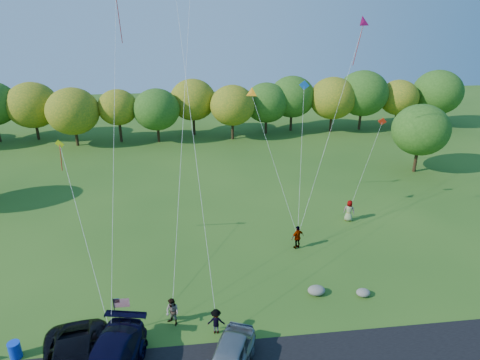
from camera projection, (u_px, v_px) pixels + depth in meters
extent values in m
plane|color=#2B5418|center=(205.00, 331.00, 24.27)|extent=(140.00, 140.00, 0.00)
cylinder|color=#3D2B16|center=(49.00, 130.00, 58.25)|extent=(0.36, 0.36, 2.31)
ellipsoid|color=#3B5F17|center=(45.00, 109.00, 57.12)|extent=(5.45, 5.45, 4.90)
cylinder|color=#3D2B16|center=(77.00, 131.00, 56.85)|extent=(0.36, 0.36, 2.82)
ellipsoid|color=#3B5F17|center=(73.00, 103.00, 55.43)|extent=(7.02, 7.02, 6.32)
cylinder|color=#3D2B16|center=(115.00, 133.00, 56.03)|extent=(0.36, 0.36, 2.81)
ellipsoid|color=#3B5F17|center=(112.00, 110.00, 54.85)|extent=(5.07, 5.07, 4.56)
cylinder|color=#3D2B16|center=(152.00, 127.00, 59.19)|extent=(0.36, 0.36, 2.44)
ellipsoid|color=#3B5F17|center=(151.00, 106.00, 58.04)|extent=(5.39, 5.39, 4.85)
cylinder|color=#3D2B16|center=(194.00, 130.00, 57.86)|extent=(0.36, 0.36, 2.39)
ellipsoid|color=#3B5F17|center=(193.00, 105.00, 56.53)|extent=(6.95, 6.95, 6.25)
cylinder|color=#3D2B16|center=(232.00, 131.00, 57.60)|extent=(0.36, 0.36, 2.42)
ellipsoid|color=#255015|center=(232.00, 105.00, 56.25)|extent=(7.07, 7.07, 6.36)
cylinder|color=#3D2B16|center=(263.00, 129.00, 58.47)|extent=(0.36, 0.36, 2.24)
ellipsoid|color=#3B5F17|center=(264.00, 106.00, 57.20)|extent=(6.67, 6.67, 6.00)
cylinder|color=#3D2B16|center=(304.00, 125.00, 59.84)|extent=(0.36, 0.36, 2.62)
ellipsoid|color=#3B5F17|center=(305.00, 103.00, 58.66)|extent=(5.40, 5.40, 4.86)
cylinder|color=#3D2B16|center=(339.00, 123.00, 60.40)|extent=(0.36, 0.36, 2.86)
ellipsoid|color=#255015|center=(341.00, 100.00, 59.15)|extent=(5.57, 5.57, 5.01)
cylinder|color=#3D2B16|center=(364.00, 119.00, 63.24)|extent=(0.36, 0.36, 2.44)
ellipsoid|color=#3B5F17|center=(366.00, 100.00, 62.15)|extent=(4.88, 4.88, 4.39)
cylinder|color=#3D2B16|center=(401.00, 123.00, 60.56)|extent=(0.36, 0.36, 2.81)
ellipsoid|color=#255015|center=(404.00, 102.00, 59.40)|extent=(4.90, 4.90, 4.41)
cylinder|color=#3D2B16|center=(430.00, 119.00, 62.19)|extent=(0.36, 0.36, 3.07)
ellipsoid|color=#3B5F17|center=(435.00, 92.00, 60.69)|extent=(7.19, 7.19, 6.47)
cylinder|color=#3D2B16|center=(416.00, 159.00, 46.55)|extent=(0.36, 0.36, 2.80)
ellipsoid|color=#255015|center=(421.00, 130.00, 45.26)|extent=(6.00, 6.00, 5.40)
imported|color=gray|center=(229.00, 360.00, 21.23)|extent=(3.59, 5.10, 1.61)
imported|color=#4C4C59|center=(111.00, 339.00, 22.69)|extent=(0.67, 0.63, 1.53)
imported|color=#4C4C59|center=(172.00, 312.00, 24.47)|extent=(1.07, 1.06, 1.75)
imported|color=#4C4C59|center=(216.00, 321.00, 23.91)|extent=(1.06, 0.68, 1.54)
imported|color=#4C4C59|center=(298.00, 237.00, 32.12)|extent=(1.19, 0.84, 1.87)
imported|color=#4C4C59|center=(349.00, 211.00, 36.21)|extent=(1.08, 0.95, 1.85)
cylinder|color=#0D3ACF|center=(15.00, 350.00, 22.34)|extent=(0.63, 0.63, 0.94)
cylinder|color=black|center=(115.00, 316.00, 23.69)|extent=(0.05, 0.05, 2.38)
cube|color=red|center=(122.00, 303.00, 23.40)|extent=(0.86, 0.57, 0.02)
cube|color=navy|center=(116.00, 301.00, 23.32)|extent=(0.34, 0.02, 0.27)
ellipsoid|color=#A09F8C|center=(316.00, 290.00, 27.26)|extent=(1.13, 0.89, 0.57)
ellipsoid|color=gray|center=(363.00, 293.00, 27.12)|extent=(0.89, 0.74, 0.46)
cone|color=orange|center=(252.00, 93.00, 30.71)|extent=(0.98, 0.66, 0.80)
cone|color=#C90E4E|center=(364.00, 22.00, 34.91)|extent=(1.24, 0.86, 1.04)
cube|color=red|center=(382.00, 121.00, 33.10)|extent=(0.66, 0.26, 0.64)
cube|color=#C2D712|center=(60.00, 144.00, 28.13)|extent=(0.66, 0.26, 0.65)
cube|color=blue|center=(304.00, 85.00, 31.98)|extent=(0.74, 0.29, 0.75)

